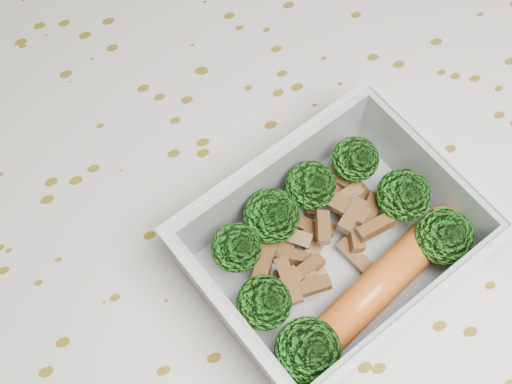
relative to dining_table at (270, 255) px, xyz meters
name	(u,v)px	position (x,y,z in m)	size (l,w,h in m)	color
dining_table	(270,255)	(0.00, 0.00, 0.00)	(1.40, 0.90, 0.75)	brown
tablecloth	(271,231)	(0.00, 0.00, 0.05)	(1.46, 0.96, 0.19)	silver
lunch_container	(333,250)	(0.02, -0.05, 0.11)	(0.21, 0.18, 0.06)	silver
broccoli_florets	(328,243)	(0.02, -0.05, 0.12)	(0.16, 0.14, 0.05)	#608C3F
meat_pile	(321,237)	(0.02, -0.04, 0.11)	(0.11, 0.09, 0.03)	brown
sausage	(376,289)	(0.04, -0.08, 0.11)	(0.14, 0.07, 0.03)	#D25F1E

